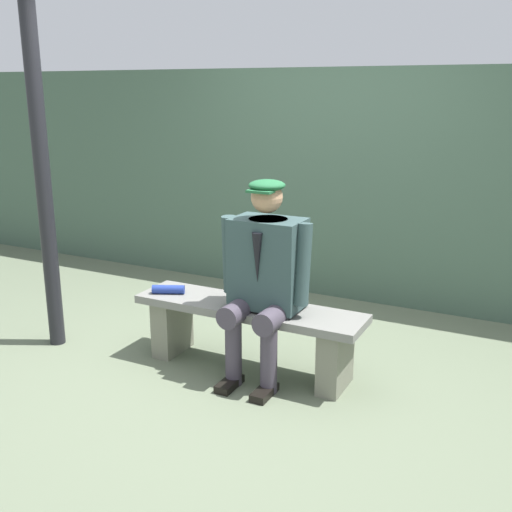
% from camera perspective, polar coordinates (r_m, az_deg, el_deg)
% --- Properties ---
extents(ground_plane, '(30.00, 30.00, 0.00)m').
position_cam_1_polar(ground_plane, '(4.34, -0.70, -10.45)').
color(ground_plane, '#5D6852').
extents(bench, '(1.62, 0.40, 0.47)m').
position_cam_1_polar(bench, '(4.21, -0.71, -6.54)').
color(bench, slate).
rests_on(bench, ground).
extents(seated_man, '(0.63, 0.58, 1.34)m').
position_cam_1_polar(seated_man, '(3.96, 0.81, -1.47)').
color(seated_man, '#304546').
rests_on(seated_man, ground).
extents(rolled_magazine, '(0.24, 0.15, 0.06)m').
position_cam_1_polar(rolled_magazine, '(4.40, -8.19, -3.11)').
color(rolled_magazine, navy).
rests_on(rolled_magazine, bench).
extents(stadium_wall, '(12.00, 0.24, 2.07)m').
position_cam_1_polar(stadium_wall, '(5.66, 7.97, 6.56)').
color(stadium_wall, '#415A4A').
rests_on(stadium_wall, ground).
extents(lamp_post, '(0.22, 0.22, 3.10)m').
position_cam_1_polar(lamp_post, '(4.61, -19.90, 13.39)').
color(lamp_post, black).
rests_on(lamp_post, ground).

